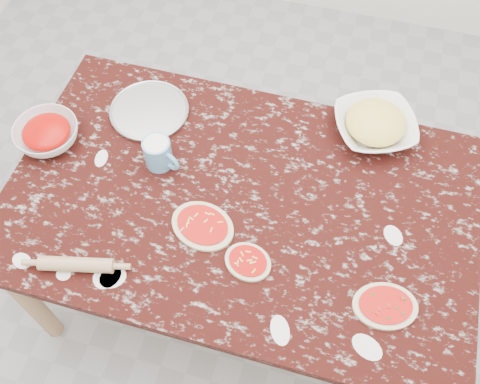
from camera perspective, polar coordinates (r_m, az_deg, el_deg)
name	(u,v)px	position (r m, az deg, el deg)	size (l,w,h in m)	color
ground	(240,285)	(2.49, 0.00, -9.86)	(4.00, 4.00, 0.00)	gray
worktable	(240,212)	(1.89, 0.00, -2.15)	(1.60, 1.00, 0.75)	black
pizza_tray	(149,111)	(2.07, -9.64, 8.50)	(0.29, 0.29, 0.01)	#B2B2B7
sauce_bowl	(47,134)	(2.05, -19.84, 5.81)	(0.23, 0.23, 0.07)	white
cheese_bowl	(375,126)	(2.02, 14.15, 6.83)	(0.29, 0.29, 0.07)	white
flour_mug	(159,153)	(1.87, -8.66, 4.09)	(0.14, 0.10, 0.11)	#5994C2
pizza_left	(203,226)	(1.76, -4.01, -3.61)	(0.26, 0.22, 0.02)	beige
pizza_mid	(248,262)	(1.70, 0.85, -7.45)	(0.18, 0.16, 0.02)	beige
pizza_right	(385,306)	(1.70, 15.22, -11.63)	(0.23, 0.19, 0.02)	beige
rolling_pin	(76,264)	(1.76, -17.07, -7.40)	(0.05, 0.05, 0.23)	tan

